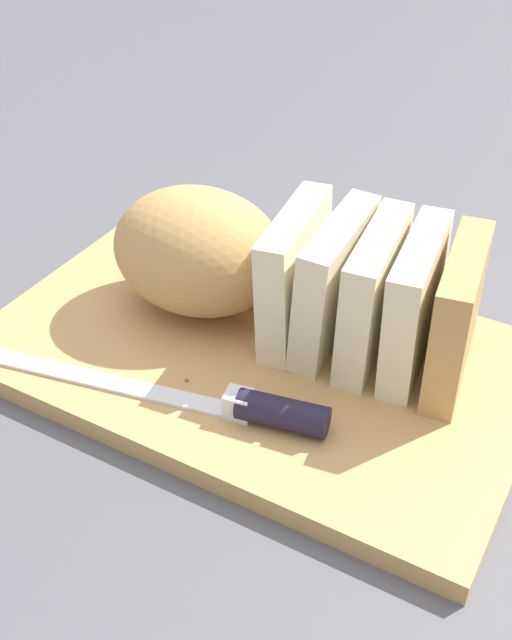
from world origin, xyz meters
The scene contains 7 objects.
ground_plane centered at (0.00, 0.00, 0.00)m, with size 3.00×3.00×0.00m, color #4C4C51.
cutting_board centered at (0.00, 0.00, 0.01)m, with size 0.45×0.27×0.02m, color tan.
bread_loaf centered at (0.00, 0.04, 0.07)m, with size 0.33×0.14×0.11m.
bread_knife centered at (0.03, -0.08, 0.03)m, with size 0.29×0.07×0.02m.
crumb_near_knife centered at (0.03, 0.07, 0.02)m, with size 0.00×0.00×0.00m, color #996633.
crumb_near_loaf centered at (-0.03, 0.05, 0.02)m, with size 0.00×0.00×0.00m, color #996633.
crumb_stray_left centered at (-0.03, -0.06, 0.02)m, with size 0.00×0.00×0.00m, color #996633.
Camera 1 is at (0.24, -0.45, 0.43)m, focal length 44.41 mm.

